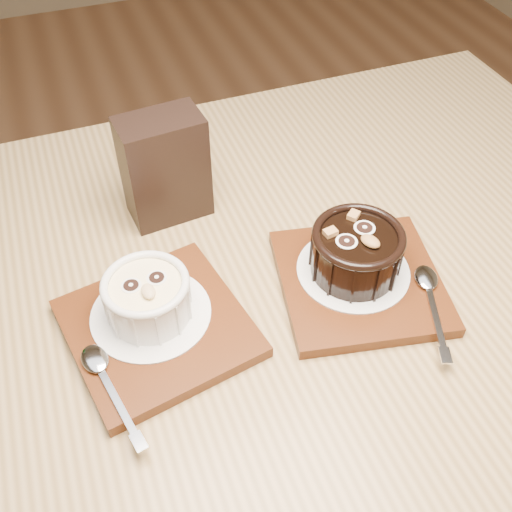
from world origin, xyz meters
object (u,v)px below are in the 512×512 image
Objects in this scene: table at (227,345)px; condiment_stand at (165,168)px; tray_left at (158,328)px; tray_right at (360,281)px; ramekin_white at (147,296)px; ramekin_dark at (356,250)px.

table is 8.60× the size of condiment_stand.
condiment_stand reaches higher than tray_left.
tray_right is at bearing -13.04° from table.
ramekin_white is 0.89× the size of ramekin_dark.
ramekin_white is 0.51× the size of tray_right.
ramekin_dark is at bearing -8.93° from table.
ramekin_white is at bearing -176.57° from table.
tray_right is 1.29× the size of condiment_stand.
tray_right is 1.74× the size of ramekin_dark.
tray_left is at bearing 176.28° from tray_right.
ramekin_white is (-0.00, 0.02, 0.04)m from tray_left.
condiment_stand is at bearing 71.61° from tray_left.
table is 0.18m from tray_right.
table is 0.21m from ramekin_dark.
table is 0.23m from condiment_stand.
table is at bearing 13.83° from tray_left.
table is 13.13× the size of ramekin_white.
ramekin_dark reaches higher than tray_right.
tray_left is (-0.08, -0.02, 0.10)m from table.
tray_right is at bearing -97.58° from ramekin_dark.
condiment_stand is (0.06, 0.19, 0.06)m from tray_left.
condiment_stand reaches higher than tray_right.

